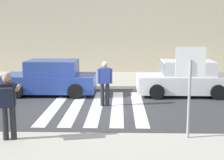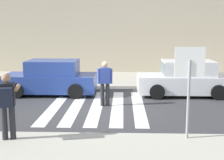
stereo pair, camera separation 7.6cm
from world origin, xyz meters
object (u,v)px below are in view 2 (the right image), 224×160
at_px(stop_sign, 189,73).
at_px(parked_car_blue, 51,78).
at_px(photographer_with_backpack, 7,101).
at_px(pedestrian_crossing, 105,81).
at_px(parked_car_white, 185,79).

distance_m(stop_sign, parked_car_blue, 7.69).
relative_size(photographer_with_backpack, parked_car_blue, 0.42).
distance_m(pedestrian_crossing, parked_car_blue, 3.24).
xyz_separation_m(photographer_with_backpack, pedestrian_crossing, (2.25, 4.11, -0.19)).
distance_m(photographer_with_backpack, pedestrian_crossing, 4.69).
xyz_separation_m(stop_sign, pedestrian_crossing, (-2.38, 3.81, -0.90)).
bearing_deg(pedestrian_crossing, photographer_with_backpack, -118.74).
xyz_separation_m(stop_sign, photographer_with_backpack, (-4.63, -0.30, -0.70)).
distance_m(parked_car_blue, parked_car_white, 5.99).
relative_size(stop_sign, parked_car_white, 0.58).
height_order(stop_sign, pedestrian_crossing, stop_sign).
height_order(stop_sign, parked_car_blue, stop_sign).
bearing_deg(parked_car_blue, stop_sign, -49.67).
xyz_separation_m(pedestrian_crossing, parked_car_blue, (-2.55, 1.99, -0.25)).
height_order(photographer_with_backpack, parked_car_white, photographer_with_backpack).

